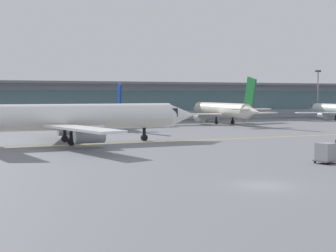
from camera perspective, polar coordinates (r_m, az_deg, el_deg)
name	(u,v)px	position (r m, az deg, el deg)	size (l,w,h in m)	color
ground_plane	(264,186)	(35.21, 11.37, -6.99)	(400.00, 400.00, 0.00)	slate
taxiway_centreline_stripe	(86,145)	(63.04, -9.73, -2.20)	(110.00, 0.36, 0.01)	yellow
terminal_concourse	(63,101)	(119.07, -12.42, 2.95)	(202.31, 11.00, 9.60)	#8C939E
gate_airplane_2	(110,114)	(95.41, -6.90, 1.42)	(24.28, 26.24, 8.69)	silver
gate_airplane_3	(222,110)	(106.58, 6.41, 1.90)	(28.25, 30.27, 10.06)	silver
taxiing_regional_jet	(80,118)	(64.64, -10.51, 0.99)	(34.46, 32.13, 11.44)	white
cargo_dolly_lead	(326,152)	(47.70, 18.38, -3.00)	(2.41, 2.04, 1.94)	#595B60
apron_light_mast_1	(318,92)	(138.61, 17.44, 3.94)	(1.80, 0.36, 13.14)	gray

